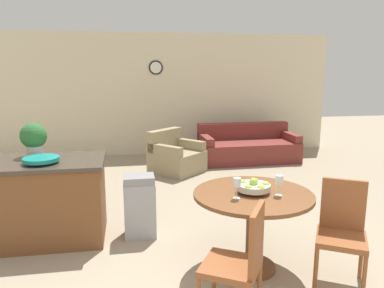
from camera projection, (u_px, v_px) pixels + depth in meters
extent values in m
cube|color=beige|center=(158.00, 95.00, 8.41)|extent=(8.00, 0.06, 2.70)
cylinder|color=black|center=(156.00, 68.00, 8.24)|extent=(0.31, 0.02, 0.31)
cylinder|color=white|center=(156.00, 68.00, 8.23)|extent=(0.25, 0.01, 0.25)
cylinder|color=brown|center=(251.00, 266.00, 3.66)|extent=(0.47, 0.47, 0.04)
cylinder|color=brown|center=(252.00, 231.00, 3.59)|extent=(0.11, 0.11, 0.70)
cylinder|color=brown|center=(253.00, 195.00, 3.51)|extent=(1.13, 1.13, 0.03)
cylinder|color=brown|center=(214.00, 277.00, 3.14)|extent=(0.04, 0.04, 0.42)
cylinder|color=brown|center=(259.00, 286.00, 3.00)|extent=(0.04, 0.04, 0.42)
cube|color=brown|center=(231.00, 267.00, 2.85)|extent=(0.58, 0.58, 0.05)
cube|color=brown|center=(257.00, 239.00, 2.73)|extent=(0.23, 0.35, 0.47)
cylinder|color=brown|center=(364.00, 279.00, 3.11)|extent=(0.04, 0.04, 0.42)
cylinder|color=brown|center=(316.00, 270.00, 3.24)|extent=(0.04, 0.04, 0.42)
cylinder|color=brown|center=(361.00, 257.00, 3.46)|extent=(0.04, 0.04, 0.42)
cylinder|color=brown|center=(318.00, 250.00, 3.59)|extent=(0.04, 0.04, 0.42)
cube|color=brown|center=(341.00, 239.00, 3.30)|extent=(0.58, 0.58, 0.05)
cube|color=brown|center=(343.00, 204.00, 3.43)|extent=(0.35, 0.23, 0.47)
cylinder|color=#B7B29E|center=(253.00, 191.00, 3.51)|extent=(0.12, 0.12, 0.03)
cylinder|color=#B7B29E|center=(253.00, 187.00, 3.50)|extent=(0.32, 0.32, 0.06)
sphere|color=#99C142|center=(266.00, 185.00, 3.50)|extent=(0.08, 0.08, 0.08)
sphere|color=#99C142|center=(255.00, 182.00, 3.61)|extent=(0.08, 0.08, 0.08)
sphere|color=#99C142|center=(242.00, 184.00, 3.56)|extent=(0.08, 0.08, 0.08)
sphere|color=#99C142|center=(248.00, 189.00, 3.40)|extent=(0.08, 0.08, 0.08)
sphere|color=#99C142|center=(261.00, 189.00, 3.40)|extent=(0.08, 0.08, 0.08)
sphere|color=#99C142|center=(254.00, 182.00, 3.49)|extent=(0.08, 0.08, 0.08)
cylinder|color=silver|center=(237.00, 198.00, 3.36)|extent=(0.06, 0.06, 0.01)
cylinder|color=silver|center=(237.00, 192.00, 3.35)|extent=(0.01, 0.01, 0.11)
cylinder|color=silver|center=(237.00, 182.00, 3.33)|extent=(0.07, 0.07, 0.08)
cylinder|color=silver|center=(279.00, 195.00, 3.44)|extent=(0.06, 0.06, 0.01)
cylinder|color=silver|center=(279.00, 189.00, 3.43)|extent=(0.01, 0.01, 0.11)
cylinder|color=silver|center=(279.00, 180.00, 3.41)|extent=(0.07, 0.07, 0.08)
cube|color=brown|center=(51.00, 201.00, 4.24)|extent=(1.17, 0.80, 0.89)
cube|color=#42382D|center=(48.00, 162.00, 4.15)|extent=(1.23, 0.86, 0.04)
cylinder|color=teal|center=(41.00, 162.00, 4.00)|extent=(0.13, 0.13, 0.02)
cylinder|color=teal|center=(41.00, 159.00, 4.00)|extent=(0.38, 0.38, 0.04)
cylinder|color=beige|center=(35.00, 151.00, 4.30)|extent=(0.18, 0.18, 0.13)
sphere|color=#2D6B33|center=(33.00, 136.00, 4.27)|extent=(0.30, 0.30, 0.30)
cube|color=#9E9EA3|center=(140.00, 210.00, 4.33)|extent=(0.36, 0.29, 0.64)
cube|color=gray|center=(139.00, 179.00, 4.25)|extent=(0.34, 0.27, 0.09)
cube|color=maroon|center=(248.00, 151.00, 7.91)|extent=(2.03, 1.00, 0.42)
cube|color=maroon|center=(243.00, 131.00, 8.20)|extent=(2.02, 0.25, 0.34)
cube|color=maroon|center=(206.00, 149.00, 7.72)|extent=(0.18, 0.89, 0.57)
cube|color=maroon|center=(289.00, 146.00, 8.07)|extent=(0.18, 0.89, 0.57)
cube|color=#998966|center=(177.00, 162.00, 7.05)|extent=(1.15, 1.15, 0.40)
cube|color=#998966|center=(164.00, 139.00, 7.16)|extent=(0.73, 0.69, 0.39)
cube|color=#998966|center=(165.00, 161.00, 6.76)|extent=(0.60, 0.64, 0.57)
cube|color=#998966|center=(189.00, 154.00, 7.30)|extent=(0.60, 0.64, 0.57)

